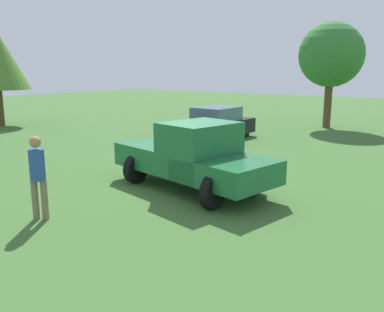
% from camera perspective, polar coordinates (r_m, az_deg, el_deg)
% --- Properties ---
extents(ground_plane, '(80.00, 80.00, 0.00)m').
position_cam_1_polar(ground_plane, '(11.33, -1.07, -4.11)').
color(ground_plane, '#3D662D').
extents(pickup_truck, '(2.89, 4.99, 1.83)m').
position_cam_1_polar(pickup_truck, '(10.69, 0.44, 0.16)').
color(pickup_truck, black).
rests_on(pickup_truck, ground_plane).
extents(sedan_near, '(4.49, 2.06, 1.48)m').
position_cam_1_polar(sedan_near, '(18.50, 3.13, 4.41)').
color(sedan_near, black).
rests_on(sedan_near, ground_plane).
extents(person_bystander, '(0.45, 0.45, 1.81)m').
position_cam_1_polar(person_bystander, '(9.12, -20.89, -2.22)').
color(person_bystander, '#7A6B51').
rests_on(person_bystander, ground_plane).
extents(tree_back_right, '(3.44, 3.44, 5.64)m').
position_cam_1_polar(tree_back_right, '(23.54, 18.98, 13.26)').
color(tree_back_right, brown).
rests_on(tree_back_right, ground_plane).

